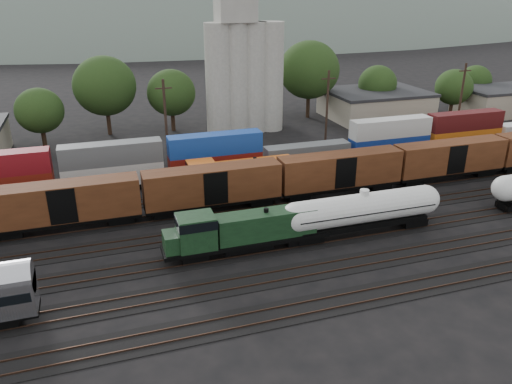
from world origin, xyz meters
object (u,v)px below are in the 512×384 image
object	(u,v)px
orange_locomotive	(234,174)
green_locomotive	(238,231)
grain_silo	(244,65)
tank_car_a	(363,210)

from	to	relation	value
orange_locomotive	green_locomotive	bearing A→B (deg)	-104.28
grain_silo	tank_car_a	bearing A→B (deg)	-90.09
green_locomotive	grain_silo	world-z (taller)	grain_silo
green_locomotive	orange_locomotive	distance (m)	15.48
grain_silo	green_locomotive	bearing A→B (deg)	-107.60
tank_car_a	grain_silo	size ratio (longest dim) A/B	0.60
green_locomotive	orange_locomotive	xyz separation A→B (m)	(3.82, 15.00, -0.11)
orange_locomotive	tank_car_a	bearing A→B (deg)	-58.69
orange_locomotive	grain_silo	xyz separation A→B (m)	(9.19, 26.00, 8.97)
green_locomotive	tank_car_a	distance (m)	12.94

